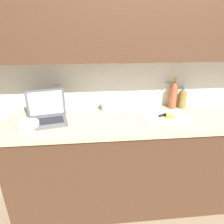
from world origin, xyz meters
TOP-DOWN VIEW (x-y plane):
  - ground_plane at (0.00, 0.00)m, footprint 12.00×12.00m
  - wall_back at (-0.00, 0.23)m, footprint 5.20×0.38m
  - counter_unit at (0.02, 0.00)m, footprint 2.57×0.61m
  - laptop at (-0.89, 0.04)m, footprint 0.36×0.31m
  - cutting_board at (0.14, 0.02)m, footprint 0.42×0.30m
  - knife at (0.17, 0.04)m, footprint 0.29×0.16m
  - lemon_half_cut at (0.18, -0.02)m, footprint 0.08×0.08m
  - bottle_green_soda at (0.39, 0.23)m, footprint 0.08×0.08m
  - bottle_oil_tall at (0.29, 0.23)m, footprint 0.07×0.07m
  - measuring_cup at (-0.37, 0.21)m, footprint 0.12×0.10m
  - bowl_white at (-1.02, -0.09)m, footprint 0.18×0.18m

SIDE VIEW (x-z plane):
  - ground_plane at x=0.00m, z-range 0.00..0.00m
  - counter_unit at x=0.02m, z-range 0.01..0.94m
  - cutting_board at x=0.14m, z-range 0.93..0.94m
  - knife at x=0.17m, z-range 0.94..0.96m
  - bowl_white at x=-1.02m, z-range 0.93..0.98m
  - lemon_half_cut at x=0.18m, z-range 0.94..0.98m
  - measuring_cup at x=-0.37m, z-range 0.93..1.02m
  - laptop at x=-0.89m, z-range 0.86..1.12m
  - bottle_green_soda at x=0.39m, z-range 0.92..1.14m
  - bottle_oil_tall at x=0.29m, z-range 0.92..1.22m
  - wall_back at x=0.00m, z-range 0.26..2.86m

